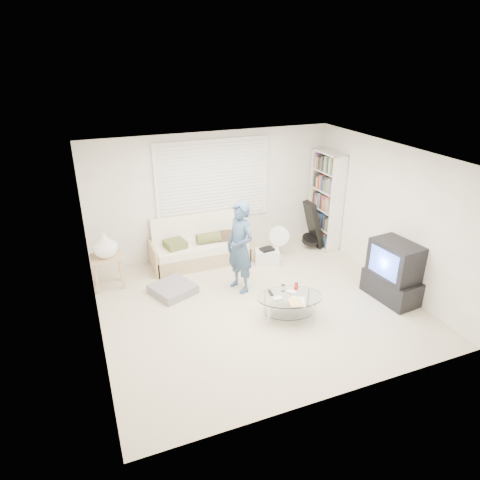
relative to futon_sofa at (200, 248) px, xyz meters
name	(u,v)px	position (x,y,z in m)	size (l,w,h in m)	color
ground	(257,304)	(0.42, -1.87, -0.31)	(5.00, 5.00, 0.00)	beige
room_shell	(247,204)	(0.42, -1.39, 1.32)	(5.02, 4.52, 2.51)	white
window_blinds	(213,181)	(0.42, 0.33, 1.24)	(2.32, 0.08, 1.62)	silver
futon_sofa	(200,248)	(0.00, 0.00, 0.00)	(1.93, 0.78, 0.94)	tan
grey_floor_pillow	(173,289)	(-0.80, -0.97, -0.23)	(0.66, 0.66, 0.15)	slate
side_table	(105,247)	(-1.80, -0.35, 0.48)	(0.54, 0.43, 1.07)	tan
bookshelf	(326,200)	(2.74, -0.14, 0.70)	(0.32, 0.85, 2.02)	white
guitar_case	(313,228)	(2.41, -0.24, 0.15)	(0.42, 0.38, 1.02)	black
floor_fan	(278,239)	(1.53, -0.38, 0.09)	(0.43, 0.28, 0.69)	white
storage_bin	(267,256)	(1.21, -0.54, -0.16)	(0.55, 0.46, 0.33)	white
tv_unit	(393,272)	(2.62, -2.51, 0.19)	(0.60, 1.00, 1.03)	black
coffee_table	(289,300)	(0.73, -2.39, 0.00)	(1.19, 0.93, 0.51)	silver
standing_person	(240,247)	(0.34, -1.28, 0.51)	(0.59, 0.39, 1.63)	navy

